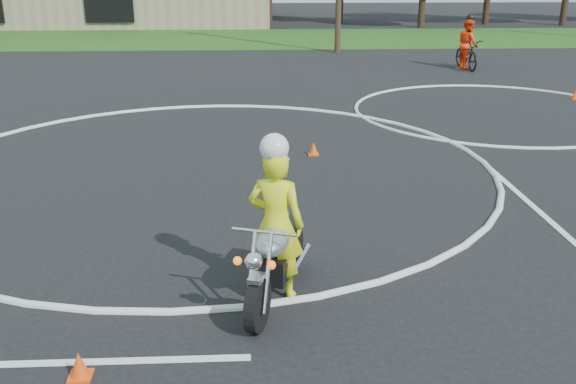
{
  "coord_description": "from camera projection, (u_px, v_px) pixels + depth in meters",
  "views": [
    {
      "loc": [
        1.12,
        -10.03,
        4.11
      ],
      "look_at": [
        1.52,
        -1.68,
        1.1
      ],
      "focal_mm": 40.0,
      "sensor_mm": 36.0,
      "label": 1
    }
  ],
  "objects": [
    {
      "name": "rider_primary_grp",
      "position": [
        276.0,
        220.0,
        8.04
      ],
      "size": [
        0.84,
        0.68,
        2.19
      ],
      "rotation": [
        0.0,
        0.0,
        -0.32
      ],
      "color": "yellow",
      "rests_on": "ground"
    },
    {
      "name": "course_markings",
      "position": [
        303.0,
        148.0,
        14.95
      ],
      "size": [
        19.05,
        19.05,
        0.12
      ],
      "color": "silver",
      "rests_on": "ground"
    },
    {
      "name": "rider_second_grp",
      "position": [
        467.0,
        50.0,
        25.81
      ],
      "size": [
        0.9,
        2.28,
        2.16
      ],
      "rotation": [
        0.0,
        0.0,
        0.05
      ],
      "color": "black",
      "rests_on": "ground"
    },
    {
      "name": "traffic_cones",
      "position": [
        389.0,
        160.0,
        13.64
      ],
      "size": [
        18.66,
        14.08,
        0.3
      ],
      "color": "#F74D0D",
      "rests_on": "ground"
    },
    {
      "name": "primary_motorcycle",
      "position": [
        276.0,
        260.0,
        8.07
      ],
      "size": [
        1.05,
        2.17,
        1.18
      ],
      "rotation": [
        0.0,
        0.0,
        -0.32
      ],
      "color": "black",
      "rests_on": "ground"
    },
    {
      "name": "ground",
      "position": [
        193.0,
        221.0,
        10.76
      ],
      "size": [
        120.0,
        120.0,
        0.0
      ],
      "primitive_type": "plane",
      "color": "black",
      "rests_on": "ground"
    },
    {
      "name": "grass_strip",
      "position": [
        236.0,
        39.0,
        36.13
      ],
      "size": [
        120.0,
        10.0,
        0.02
      ],
      "primitive_type": "cube",
      "color": "#1E4714",
      "rests_on": "ground"
    }
  ]
}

